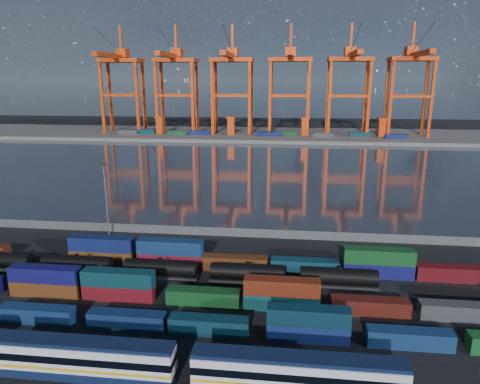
# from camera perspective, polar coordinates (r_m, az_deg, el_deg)

# --- Properties ---
(ground) EXTENTS (700.00, 700.00, 0.00)m
(ground) POSITION_cam_1_polar(r_m,az_deg,el_deg) (72.43, -2.80, -13.74)
(ground) COLOR black
(ground) RESTS_ON ground
(harbor_water) EXTENTS (700.00, 700.00, 0.00)m
(harbor_water) POSITION_cam_1_polar(r_m,az_deg,el_deg) (171.65, 2.87, 3.06)
(harbor_water) COLOR #282F3A
(harbor_water) RESTS_ON ground
(far_quay) EXTENTS (700.00, 70.00, 2.00)m
(far_quay) POSITION_cam_1_polar(r_m,az_deg,el_deg) (275.07, 4.34, 7.62)
(far_quay) COLOR #514F4C
(far_quay) RESTS_ON ground
(distant_mountains) EXTENTS (2470.00, 1100.00, 520.00)m
(distant_mountains) POSITION_cam_1_polar(r_m,az_deg,el_deg) (1674.00, 8.91, 20.85)
(distant_mountains) COLOR #1E2630
(distant_mountains) RESTS_ON ground
(passenger_train) EXTENTS (75.81, 2.94, 5.04)m
(passenger_train) POSITION_cam_1_polar(r_m,az_deg,el_deg) (57.62, -21.00, -20.04)
(passenger_train) COLOR silver
(passenger_train) RESTS_ON ground
(container_row_south) EXTENTS (138.64, 2.28, 4.85)m
(container_row_south) POSITION_cam_1_polar(r_m,az_deg,el_deg) (66.28, -16.61, -15.48)
(container_row_south) COLOR #36393A
(container_row_south) RESTS_ON ground
(container_row_mid) EXTENTS (140.81, 2.37, 5.05)m
(container_row_mid) POSITION_cam_1_polar(r_m,az_deg,el_deg) (68.34, 4.04, -13.77)
(container_row_mid) COLOR #404245
(container_row_mid) RESTS_ON ground
(container_row_north) EXTENTS (129.18, 2.52, 5.37)m
(container_row_north) POSITION_cam_1_polar(r_m,az_deg,el_deg) (83.57, -10.33, -8.42)
(container_row_north) COLOR navy
(container_row_north) RESTS_ON ground
(tanker_string) EXTENTS (106.34, 2.87, 4.10)m
(tanker_string) POSITION_cam_1_polar(r_m,az_deg,el_deg) (83.93, -20.83, -9.05)
(tanker_string) COLOR black
(tanker_string) RESTS_ON ground
(waterfront_fence) EXTENTS (160.12, 0.12, 2.20)m
(waterfront_fence) POSITION_cam_1_polar(r_m,az_deg,el_deg) (97.36, -0.14, -5.43)
(waterfront_fence) COLOR #595B5E
(waterfront_fence) RESTS_ON ground
(yard_light_mast) EXTENTS (1.60, 0.40, 16.60)m
(yard_light_mast) POSITION_cam_1_polar(r_m,az_deg,el_deg) (100.88, -17.46, -0.46)
(yard_light_mast) COLOR slate
(yard_light_mast) RESTS_ON ground
(gantry_cranes) EXTENTS (200.81, 49.55, 67.11)m
(gantry_cranes) POSITION_cam_1_polar(r_m,az_deg,el_deg) (266.75, 2.77, 16.07)
(gantry_cranes) COLOR red
(gantry_cranes) RESTS_ON ground
(quay_containers) EXTENTS (172.58, 10.99, 2.60)m
(quay_containers) POSITION_cam_1_polar(r_m,az_deg,el_deg) (261.06, 1.78, 7.79)
(quay_containers) COLOR navy
(quay_containers) RESTS_ON far_quay
(straddle_carriers) EXTENTS (140.00, 7.00, 11.10)m
(straddle_carriers) POSITION_cam_1_polar(r_m,az_deg,el_deg) (264.50, 3.73, 8.84)
(straddle_carriers) COLOR red
(straddle_carriers) RESTS_ON far_quay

